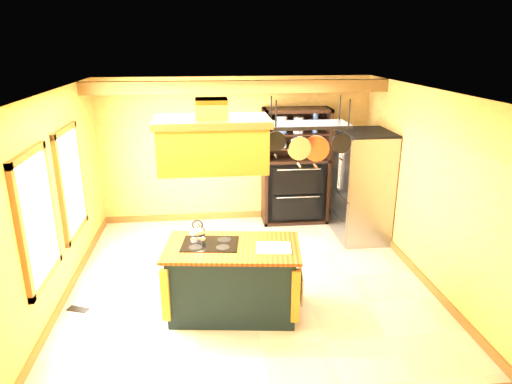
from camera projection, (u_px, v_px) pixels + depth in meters
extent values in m
plane|color=beige|center=(249.00, 281.00, 6.59)|extent=(5.00, 5.00, 0.00)
plane|color=white|center=(248.00, 91.00, 5.74)|extent=(5.00, 5.00, 0.00)
cube|color=#E1AF52|center=(236.00, 150.00, 8.52)|extent=(5.00, 0.02, 2.70)
cube|color=#E1AF52|center=(277.00, 287.00, 3.81)|extent=(5.00, 0.02, 2.70)
cube|color=#E1AF52|center=(56.00, 199.00, 5.90)|extent=(0.02, 5.00, 2.70)
cube|color=#E1AF52|center=(425.00, 186.00, 6.43)|extent=(0.02, 5.00, 2.70)
cube|color=brown|center=(238.00, 87.00, 7.37)|extent=(5.00, 0.15, 0.20)
cube|color=brown|center=(37.00, 218.00, 5.13)|extent=(0.06, 1.06, 1.56)
cube|color=white|center=(39.00, 218.00, 5.13)|extent=(0.02, 0.85, 1.34)
cube|color=brown|center=(71.00, 182.00, 6.45)|extent=(0.06, 1.06, 1.56)
cube|color=white|center=(73.00, 182.00, 6.45)|extent=(0.02, 0.85, 1.34)
cube|color=#13232C|center=(233.00, 281.00, 5.72)|extent=(1.61, 1.01, 0.88)
cube|color=brown|center=(232.00, 247.00, 5.57)|extent=(1.75, 1.12, 0.04)
cube|color=black|center=(210.00, 244.00, 5.61)|extent=(0.74, 0.56, 0.01)
ellipsoid|color=silver|center=(198.00, 232.00, 5.69)|extent=(0.20, 0.20, 0.16)
cube|color=white|center=(274.00, 248.00, 5.48)|extent=(0.45, 0.37, 0.02)
cube|color=#AB802A|center=(213.00, 147.00, 5.15)|extent=(1.21, 0.65, 0.51)
cube|color=brown|center=(212.00, 121.00, 5.06)|extent=(1.28, 0.73, 0.08)
cube|color=#AB802A|center=(212.00, 112.00, 5.03)|extent=(0.35, 0.35, 0.29)
cube|color=black|center=(309.00, 125.00, 5.20)|extent=(0.91, 0.45, 0.04)
cylinder|color=black|center=(276.00, 114.00, 4.93)|extent=(0.02, 0.02, 0.31)
cylinder|color=black|center=(340.00, 108.00, 5.36)|extent=(0.02, 0.02, 0.31)
cylinder|color=black|center=(276.00, 141.00, 5.31)|extent=(0.24, 0.03, 0.24)
cylinder|color=silver|center=(299.00, 148.00, 5.18)|extent=(0.27, 0.03, 0.27)
cylinder|color=#AA462A|center=(316.00, 149.00, 5.39)|extent=(0.31, 0.03, 0.31)
cylinder|color=black|center=(341.00, 143.00, 5.21)|extent=(0.24, 0.03, 0.24)
cube|color=gray|center=(363.00, 187.00, 7.77)|extent=(0.77, 0.95, 1.85)
cube|color=gray|center=(346.00, 169.00, 7.38)|extent=(0.03, 0.45, 1.00)
cube|color=gray|center=(338.00, 161.00, 7.82)|extent=(0.03, 0.45, 1.00)
cube|color=gray|center=(339.00, 215.00, 7.89)|extent=(0.03, 0.91, 0.78)
cube|color=black|center=(359.00, 235.00, 8.06)|extent=(0.73, 0.90, 0.06)
cube|color=black|center=(293.00, 163.00, 8.67)|extent=(1.22, 0.06, 2.16)
cube|color=black|center=(265.00, 168.00, 8.40)|extent=(0.06, 0.52, 2.16)
cube|color=black|center=(326.00, 166.00, 8.52)|extent=(0.06, 0.52, 2.16)
cube|color=black|center=(296.00, 159.00, 8.41)|extent=(1.22, 0.52, 0.05)
cube|color=black|center=(295.00, 189.00, 8.63)|extent=(1.10, 0.42, 1.16)
cube|color=black|center=(298.00, 181.00, 8.26)|extent=(0.95, 0.04, 0.52)
cube|color=black|center=(297.00, 207.00, 8.42)|extent=(0.95, 0.04, 0.47)
cube|color=black|center=(296.00, 147.00, 8.34)|extent=(1.10, 0.46, 0.02)
cube|color=black|center=(297.00, 133.00, 8.26)|extent=(1.10, 0.46, 0.02)
cube|color=black|center=(297.00, 120.00, 8.18)|extent=(1.10, 0.46, 0.02)
cylinder|color=white|center=(280.00, 145.00, 8.25)|extent=(0.22, 0.22, 0.07)
cylinder|color=#3C5EAA|center=(315.00, 128.00, 8.22)|extent=(0.10, 0.10, 0.17)
cube|color=black|center=(78.00, 309.00, 5.89)|extent=(0.30, 0.21, 0.01)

